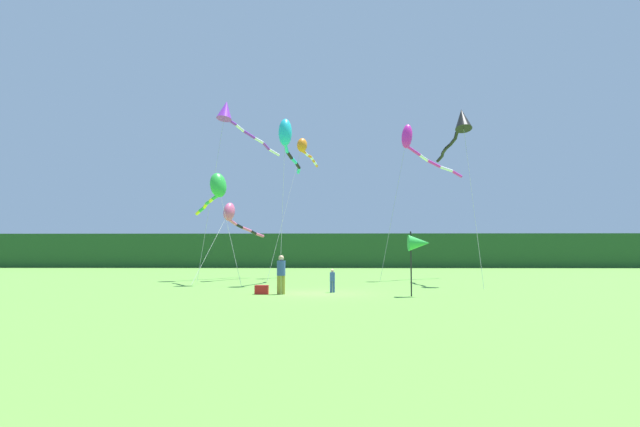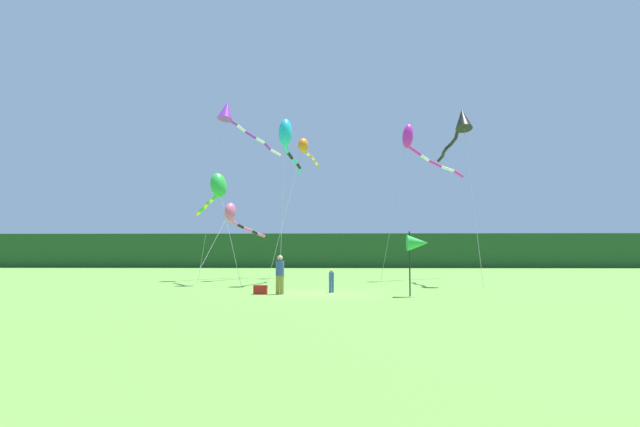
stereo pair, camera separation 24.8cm
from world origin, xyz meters
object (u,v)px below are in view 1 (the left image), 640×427
banner_flag_pole (419,243)px  kite_magenta (414,143)px  kite_cyan (286,137)px  kite_orange (303,147)px  person_adult (281,272)px  cooler_box (262,290)px  kite_purple (230,114)px  kite_green (217,187)px  person_child (332,279)px  kite_black (461,123)px  kite_rainbow (233,215)px

banner_flag_pole → kite_magenta: kite_magenta is taller
kite_cyan → kite_orange: bearing=86.8°
person_adult → cooler_box: 1.15m
banner_flag_pole → kite_purple: (-10.99, 14.65, 9.54)m
kite_green → banner_flag_pole: bearing=-38.5°
cooler_box → banner_flag_pole: bearing=-8.6°
banner_flag_pole → kite_green: (-10.46, 8.33, 3.48)m
person_child → kite_green: size_ratio=0.16×
person_child → kite_magenta: size_ratio=0.10×
kite_green → kite_black: (14.41, 0.07, 3.80)m
kite_rainbow → kite_green: kite_green is taller
kite_purple → kite_black: bearing=-22.7°
kite_purple → kite_cyan: kite_purple is taller
kite_green → person_adult: bearing=-58.4°
person_adult → kite_rainbow: (-4.49, 12.36, 3.46)m
kite_magenta → kite_cyan: size_ratio=1.10×
kite_rainbow → kite_orange: size_ratio=0.87×
kite_rainbow → kite_black: size_ratio=0.90×
person_adult → kite_rainbow: bearing=109.9°
kite_black → kite_magenta: bearing=107.3°
kite_orange → kite_purple: size_ratio=0.85×
banner_flag_pole → person_adult: bearing=170.2°
person_adult → banner_flag_pole: (5.96, -1.03, 1.27)m
person_child → banner_flag_pole: 4.57m
kite_magenta → kite_orange: size_ratio=1.00×
kite_cyan → person_child: bearing=-66.7°
cooler_box → kite_black: 16.04m
cooler_box → kite_magenta: 18.58m
person_child → kite_magenta: (5.78, 12.18, 8.98)m
person_adult → kite_orange: size_ratio=0.16×
kite_cyan → person_adult: bearing=-86.8°
kite_orange → kite_black: (9.81, -9.59, -0.52)m
person_child → kite_green: kite_green is taller
kite_rainbow → kite_cyan: size_ratio=0.96×
cooler_box → kite_magenta: size_ratio=0.06×
banner_flag_pole → kite_rainbow: kite_rainbow is taller
person_child → kite_black: size_ratio=0.10×
banner_flag_pole → kite_magenta: 16.26m
banner_flag_pole → kite_orange: 20.46m
cooler_box → kite_green: (-3.63, 7.29, 5.52)m
kite_magenta → kite_black: bearing=-72.7°
kite_magenta → kite_purple: size_ratio=0.85×
banner_flag_pole → kite_black: size_ratio=0.26×
banner_flag_pole → kite_black: kite_black is taller
kite_rainbow → banner_flag_pole: bearing=-52.0°
kite_cyan → kite_rainbow: bearing=129.5°
kite_purple → person_child: bearing=-59.6°
kite_magenta → kite_green: (-12.56, -6.02, -3.87)m
person_child → banner_flag_pole: bearing=-30.6°
person_child → cooler_box: size_ratio=1.83×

